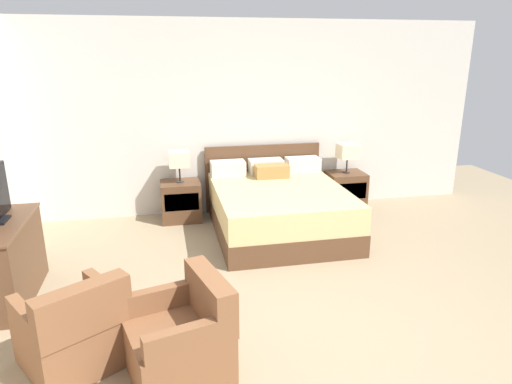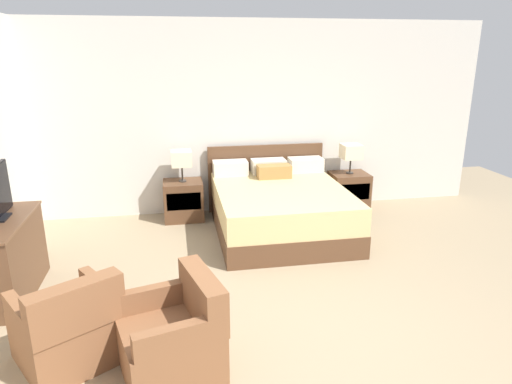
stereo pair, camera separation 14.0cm
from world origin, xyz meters
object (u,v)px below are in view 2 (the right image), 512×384
dresser (3,258)px  armchair_companion (175,338)px  nightstand_left (184,200)px  table_lamp_right (351,152)px  armchair_by_window (69,329)px  bed (280,207)px  nightstand_right (349,191)px  table_lamp_left (181,159)px

dresser → armchair_companion: dresser is taller
nightstand_left → dresser: size_ratio=0.48×
table_lamp_right → dresser: bearing=-156.3°
armchair_by_window → armchair_companion: 0.84m
bed → table_lamp_right: (1.24, 0.70, 0.56)m
nightstand_right → dresser: dresser is taller
nightstand_left → armchair_by_window: armchair_by_window is taller
nightstand_left → armchair_companion: armchair_companion is taller
nightstand_right → armchair_by_window: size_ratio=0.59×
dresser → armchair_by_window: size_ratio=1.22×
bed → nightstand_left: bearing=150.7°
table_lamp_left → armchair_by_window: table_lamp_left is taller
table_lamp_right → dresser: size_ratio=0.38×
dresser → bed: bearing=21.2°
nightstand_right → armchair_companion: size_ratio=0.66×
bed → table_lamp_left: (-1.24, 0.70, 0.56)m
table_lamp_left → armchair_companion: (-0.16, -3.29, -0.60)m
bed → dresser: bearing=-158.8°
nightstand_left → armchair_companion: 3.30m
nightstand_left → table_lamp_left: bearing=90.0°
nightstand_right → armchair_companion: armchair_companion is taller
bed → table_lamp_right: table_lamp_right is taller
bed → armchair_by_window: bearing=-133.3°
bed → nightstand_left: (-1.24, 0.70, -0.05)m
nightstand_left → nightstand_right: bearing=0.0°
bed → table_lamp_right: size_ratio=4.53×
nightstand_right → armchair_by_window: bearing=-138.6°
dresser → armchair_by_window: 1.43m
nightstand_left → table_lamp_right: table_lamp_right is taller
table_lamp_right → armchair_by_window: bearing=-138.6°
table_lamp_right → armchair_by_window: table_lamp_right is taller
table_lamp_left → dresser: size_ratio=0.38×
nightstand_right → table_lamp_left: (-2.49, 0.00, 0.61)m
armchair_companion → table_lamp_right: bearing=51.2°
armchair_by_window → nightstand_left: bearing=72.5°
table_lamp_right → dresser: (-4.26, -1.87, -0.48)m
bed → nightstand_left: bed is taller
bed → table_lamp_right: bearing=29.4°
nightstand_left → armchair_companion: size_ratio=0.66×
table_lamp_left → armchair_companion: size_ratio=0.52×
table_lamp_left → dresser: (-1.78, -1.87, -0.48)m
table_lamp_right → table_lamp_left: bearing=180.0°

